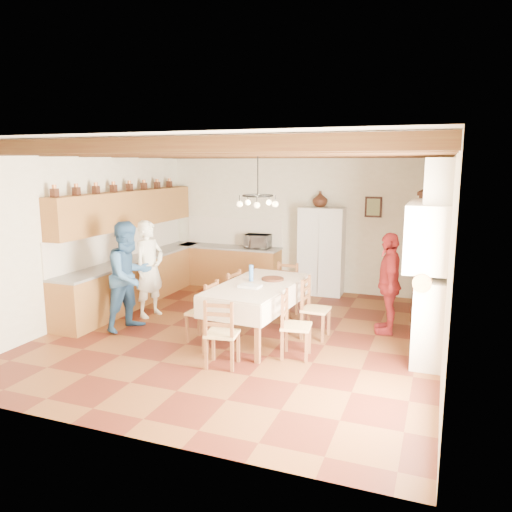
{
  "coord_description": "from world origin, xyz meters",
  "views": [
    {
      "loc": [
        2.91,
        -7.12,
        2.73
      ],
      "look_at": [
        0.1,
        0.3,
        1.25
      ],
      "focal_mm": 35.0,
      "sensor_mm": 36.0,
      "label": 1
    }
  ],
  "objects_px": {
    "person_man": "(149,269)",
    "person_woman_blue": "(130,276)",
    "chair_left_far": "(226,298)",
    "chair_end_near": "(222,332)",
    "hutch": "(432,254)",
    "person_woman_red": "(389,283)",
    "microwave": "(258,241)",
    "refrigerator": "(322,250)",
    "chair_right_near": "(296,325)",
    "dining_table": "(258,289)",
    "chair_left_near": "(202,311)",
    "chair_end_far": "(284,290)",
    "chair_right_far": "(316,308)"
  },
  "relations": [
    {
      "from": "chair_right_far",
      "to": "person_woman_red",
      "type": "distance_m",
      "value": 1.28
    },
    {
      "from": "chair_left_far",
      "to": "person_woman_blue",
      "type": "relative_size",
      "value": 0.53
    },
    {
      "from": "chair_left_far",
      "to": "chair_right_near",
      "type": "xyz_separation_m",
      "value": [
        1.52,
        -0.96,
        0.0
      ]
    },
    {
      "from": "refrigerator",
      "to": "chair_left_far",
      "type": "distance_m",
      "value": 2.96
    },
    {
      "from": "chair_left_far",
      "to": "chair_end_near",
      "type": "height_order",
      "value": "same"
    },
    {
      "from": "hutch",
      "to": "person_woman_red",
      "type": "relative_size",
      "value": 1.37
    },
    {
      "from": "person_woman_blue",
      "to": "person_man",
      "type": "bearing_deg",
      "value": 23.17
    },
    {
      "from": "chair_left_near",
      "to": "refrigerator",
      "type": "bearing_deg",
      "value": 167.22
    },
    {
      "from": "hutch",
      "to": "chair_left_far",
      "type": "bearing_deg",
      "value": -146.82
    },
    {
      "from": "refrigerator",
      "to": "microwave",
      "type": "distance_m",
      "value": 1.43
    },
    {
      "from": "refrigerator",
      "to": "hutch",
      "type": "xyz_separation_m",
      "value": [
        2.2,
        -0.83,
        0.21
      ]
    },
    {
      "from": "dining_table",
      "to": "chair_right_near",
      "type": "distance_m",
      "value": 1.01
    },
    {
      "from": "chair_end_near",
      "to": "chair_end_far",
      "type": "xyz_separation_m",
      "value": [
        0.1,
        2.46,
        0.0
      ]
    },
    {
      "from": "chair_left_near",
      "to": "chair_end_far",
      "type": "bearing_deg",
      "value": 158.2
    },
    {
      "from": "refrigerator",
      "to": "chair_right_near",
      "type": "bearing_deg",
      "value": -83.9
    },
    {
      "from": "hutch",
      "to": "chair_right_near",
      "type": "relative_size",
      "value": 2.35
    },
    {
      "from": "chair_left_far",
      "to": "microwave",
      "type": "height_order",
      "value": "microwave"
    },
    {
      "from": "dining_table",
      "to": "person_woman_red",
      "type": "height_order",
      "value": "person_woman_red"
    },
    {
      "from": "refrigerator",
      "to": "person_man",
      "type": "relative_size",
      "value": 1.05
    },
    {
      "from": "dining_table",
      "to": "chair_left_near",
      "type": "distance_m",
      "value": 0.92
    },
    {
      "from": "person_man",
      "to": "person_woman_blue",
      "type": "height_order",
      "value": "person_woman_blue"
    },
    {
      "from": "chair_left_far",
      "to": "chair_end_near",
      "type": "relative_size",
      "value": 1.0
    },
    {
      "from": "dining_table",
      "to": "chair_end_near",
      "type": "distance_m",
      "value": 1.24
    },
    {
      "from": "hutch",
      "to": "dining_table",
      "type": "distance_m",
      "value": 3.42
    },
    {
      "from": "refrigerator",
      "to": "person_man",
      "type": "bearing_deg",
      "value": -134.37
    },
    {
      "from": "chair_end_near",
      "to": "person_man",
      "type": "height_order",
      "value": "person_man"
    },
    {
      "from": "hutch",
      "to": "person_woman_red",
      "type": "height_order",
      "value": "hutch"
    },
    {
      "from": "person_woman_blue",
      "to": "chair_left_near",
      "type": "bearing_deg",
      "value": -78.69
    },
    {
      "from": "person_woman_red",
      "to": "microwave",
      "type": "bearing_deg",
      "value": -132.24
    },
    {
      "from": "chair_right_far",
      "to": "person_man",
      "type": "distance_m",
      "value": 3.1
    },
    {
      "from": "refrigerator",
      "to": "chair_left_near",
      "type": "xyz_separation_m",
      "value": [
        -1.05,
        -3.57,
        -0.44
      ]
    },
    {
      "from": "chair_end_far",
      "to": "microwave",
      "type": "height_order",
      "value": "microwave"
    },
    {
      "from": "chair_left_far",
      "to": "person_woman_blue",
      "type": "xyz_separation_m",
      "value": [
        -1.4,
        -0.72,
        0.42
      ]
    },
    {
      "from": "chair_left_far",
      "to": "microwave",
      "type": "xyz_separation_m",
      "value": [
        -0.39,
        2.61,
        0.57
      ]
    },
    {
      "from": "refrigerator",
      "to": "microwave",
      "type": "height_order",
      "value": "refrigerator"
    },
    {
      "from": "chair_right_near",
      "to": "refrigerator",
      "type": "bearing_deg",
      "value": -0.07
    },
    {
      "from": "chair_right_near",
      "to": "person_man",
      "type": "bearing_deg",
      "value": 64.27
    },
    {
      "from": "chair_end_near",
      "to": "person_woman_blue",
      "type": "distance_m",
      "value": 2.29
    },
    {
      "from": "chair_left_far",
      "to": "chair_end_far",
      "type": "bearing_deg",
      "value": 147.31
    },
    {
      "from": "chair_right_far",
      "to": "chair_end_near",
      "type": "bearing_deg",
      "value": 151.98
    },
    {
      "from": "chair_right_far",
      "to": "chair_left_far",
      "type": "bearing_deg",
      "value": 90.44
    },
    {
      "from": "chair_left_near",
      "to": "chair_right_near",
      "type": "bearing_deg",
      "value": 88.69
    },
    {
      "from": "chair_right_far",
      "to": "person_woman_blue",
      "type": "relative_size",
      "value": 0.53
    },
    {
      "from": "chair_end_far",
      "to": "person_woman_red",
      "type": "height_order",
      "value": "person_woman_red"
    },
    {
      "from": "chair_right_near",
      "to": "chair_end_far",
      "type": "xyz_separation_m",
      "value": [
        -0.76,
        1.8,
        0.0
      ]
    },
    {
      "from": "hutch",
      "to": "chair_left_near",
      "type": "distance_m",
      "value": 4.3
    },
    {
      "from": "chair_end_near",
      "to": "chair_end_far",
      "type": "height_order",
      "value": "same"
    },
    {
      "from": "dining_table",
      "to": "chair_end_far",
      "type": "bearing_deg",
      "value": 88.67
    },
    {
      "from": "chair_left_far",
      "to": "person_woman_red",
      "type": "bearing_deg",
      "value": 112.65
    },
    {
      "from": "chair_right_near",
      "to": "chair_right_far",
      "type": "height_order",
      "value": "same"
    }
  ]
}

